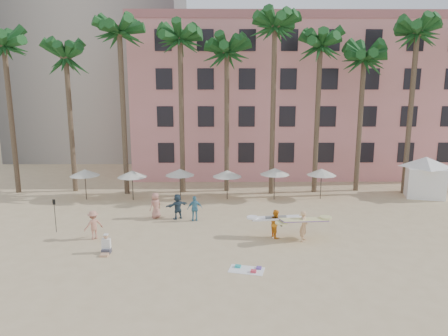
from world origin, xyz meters
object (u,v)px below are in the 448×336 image
at_px(cabana, 425,173).
at_px(pink_hotel, 295,100).
at_px(carrier_yellow, 304,224).
at_px(carrier_white, 276,223).

bearing_deg(cabana, pink_hotel, 126.27).
distance_m(cabana, carrier_yellow, 16.47).
relative_size(cabana, carrier_yellow, 1.75).
relative_size(cabana, carrier_white, 1.85).
distance_m(pink_hotel, carrier_white, 24.02).
distance_m(pink_hotel, cabana, 16.69).
xyz_separation_m(pink_hotel, cabana, (9.23, -12.57, -5.93)).
height_order(cabana, carrier_yellow, cabana).
bearing_deg(carrier_white, cabana, 34.50).
bearing_deg(cabana, carrier_white, -145.50).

